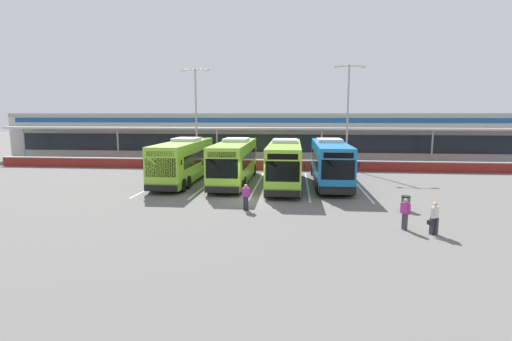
{
  "coord_description": "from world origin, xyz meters",
  "views": [
    {
      "loc": [
        3.12,
        -25.73,
        5.82
      ],
      "look_at": [
        0.18,
        3.0,
        1.6
      ],
      "focal_mm": 26.81,
      "sensor_mm": 36.0,
      "label": 1
    }
  ],
  "objects_px": {
    "coach_bus_left_centre": "(235,162)",
    "pedestrian_in_dark_coat": "(405,213)",
    "pedestrian_child": "(246,196)",
    "lamp_post_centre": "(348,110)",
    "coach_bus_leftmost": "(184,161)",
    "coach_bus_centre": "(285,164)",
    "coach_bus_right_centre": "(330,163)",
    "pedestrian_with_handbag": "(434,217)",
    "lamp_post_west": "(196,111)",
    "litter_bin": "(406,203)"
  },
  "relations": [
    {
      "from": "coach_bus_left_centre",
      "to": "lamp_post_west",
      "type": "distance_m",
      "value": 13.27
    },
    {
      "from": "pedestrian_in_dark_coat",
      "to": "coach_bus_right_centre",
      "type": "bearing_deg",
      "value": 101.69
    },
    {
      "from": "coach_bus_left_centre",
      "to": "lamp_post_centre",
      "type": "distance_m",
      "value": 14.96
    },
    {
      "from": "coach_bus_right_centre",
      "to": "pedestrian_in_dark_coat",
      "type": "bearing_deg",
      "value": -78.31
    },
    {
      "from": "coach_bus_right_centre",
      "to": "litter_bin",
      "type": "xyz_separation_m",
      "value": [
        3.83,
        -8.93,
        -1.32
      ]
    },
    {
      "from": "coach_bus_leftmost",
      "to": "pedestrian_child",
      "type": "distance_m",
      "value": 11.76
    },
    {
      "from": "lamp_post_centre",
      "to": "litter_bin",
      "type": "bearing_deg",
      "value": -86.01
    },
    {
      "from": "lamp_post_centre",
      "to": "coach_bus_centre",
      "type": "bearing_deg",
      "value": -121.51
    },
    {
      "from": "pedestrian_child",
      "to": "lamp_post_centre",
      "type": "distance_m",
      "value": 21.5
    },
    {
      "from": "coach_bus_left_centre",
      "to": "coach_bus_leftmost",
      "type": "bearing_deg",
      "value": 178.63
    },
    {
      "from": "coach_bus_left_centre",
      "to": "lamp_post_centre",
      "type": "bearing_deg",
      "value": 41.63
    },
    {
      "from": "pedestrian_with_handbag",
      "to": "coach_bus_leftmost",
      "type": "bearing_deg",
      "value": 140.67
    },
    {
      "from": "pedestrian_with_handbag",
      "to": "pedestrian_child",
      "type": "distance_m",
      "value": 10.51
    },
    {
      "from": "coach_bus_centre",
      "to": "coach_bus_right_centre",
      "type": "height_order",
      "value": "same"
    },
    {
      "from": "coach_bus_leftmost",
      "to": "litter_bin",
      "type": "xyz_separation_m",
      "value": [
        16.44,
        -8.79,
        -1.32
      ]
    },
    {
      "from": "coach_bus_right_centre",
      "to": "coach_bus_left_centre",
      "type": "bearing_deg",
      "value": -178.18
    },
    {
      "from": "pedestrian_with_handbag",
      "to": "lamp_post_centre",
      "type": "bearing_deg",
      "value": 93.25
    },
    {
      "from": "pedestrian_with_handbag",
      "to": "lamp_post_centre",
      "type": "height_order",
      "value": "lamp_post_centre"
    },
    {
      "from": "coach_bus_leftmost",
      "to": "coach_bus_right_centre",
      "type": "xyz_separation_m",
      "value": [
        12.61,
        0.15,
        0.0
      ]
    },
    {
      "from": "pedestrian_with_handbag",
      "to": "lamp_post_centre",
      "type": "xyz_separation_m",
      "value": [
        -1.3,
        22.87,
        5.43
      ]
    },
    {
      "from": "pedestrian_with_handbag",
      "to": "coach_bus_centre",
      "type": "bearing_deg",
      "value": 121.49
    },
    {
      "from": "pedestrian_in_dark_coat",
      "to": "pedestrian_child",
      "type": "relative_size",
      "value": 1.0
    },
    {
      "from": "coach_bus_left_centre",
      "to": "litter_bin",
      "type": "distance_m",
      "value": 14.81
    },
    {
      "from": "pedestrian_child",
      "to": "litter_bin",
      "type": "bearing_deg",
      "value": 4.94
    },
    {
      "from": "coach_bus_left_centre",
      "to": "litter_bin",
      "type": "relative_size",
      "value": 13.08
    },
    {
      "from": "litter_bin",
      "to": "pedestrian_child",
      "type": "bearing_deg",
      "value": -175.06
    },
    {
      "from": "coach_bus_left_centre",
      "to": "coach_bus_centre",
      "type": "bearing_deg",
      "value": -11.66
    },
    {
      "from": "lamp_post_centre",
      "to": "coach_bus_leftmost",
      "type": "bearing_deg",
      "value": -148.3
    },
    {
      "from": "coach_bus_leftmost",
      "to": "coach_bus_right_centre",
      "type": "height_order",
      "value": "same"
    },
    {
      "from": "pedestrian_in_dark_coat",
      "to": "lamp_post_west",
      "type": "relative_size",
      "value": 0.15
    },
    {
      "from": "lamp_post_west",
      "to": "lamp_post_centre",
      "type": "xyz_separation_m",
      "value": [
        16.82,
        -1.38,
        0.0
      ]
    },
    {
      "from": "pedestrian_child",
      "to": "lamp_post_centre",
      "type": "xyz_separation_m",
      "value": [
        8.48,
        19.0,
        5.42
      ]
    },
    {
      "from": "coach_bus_left_centre",
      "to": "pedestrian_with_handbag",
      "type": "height_order",
      "value": "coach_bus_left_centre"
    },
    {
      "from": "pedestrian_in_dark_coat",
      "to": "coach_bus_centre",
      "type": "bearing_deg",
      "value": 118.76
    },
    {
      "from": "lamp_post_west",
      "to": "lamp_post_centre",
      "type": "bearing_deg",
      "value": -4.68
    },
    {
      "from": "pedestrian_in_dark_coat",
      "to": "lamp_post_west",
      "type": "xyz_separation_m",
      "value": [
        -16.94,
        23.54,
        5.42
      ]
    },
    {
      "from": "coach_bus_centre",
      "to": "lamp_post_west",
      "type": "relative_size",
      "value": 1.11
    },
    {
      "from": "coach_bus_left_centre",
      "to": "litter_bin",
      "type": "xyz_separation_m",
      "value": [
        11.93,
        -8.68,
        -1.32
      ]
    },
    {
      "from": "coach_bus_left_centre",
      "to": "pedestrian_in_dark_coat",
      "type": "relative_size",
      "value": 7.51
    },
    {
      "from": "pedestrian_child",
      "to": "coach_bus_leftmost",
      "type": "bearing_deg",
      "value": 124.82
    },
    {
      "from": "pedestrian_in_dark_coat",
      "to": "pedestrian_child",
      "type": "height_order",
      "value": "same"
    },
    {
      "from": "pedestrian_in_dark_coat",
      "to": "pedestrian_with_handbag",
      "type": "bearing_deg",
      "value": -30.69
    },
    {
      "from": "coach_bus_right_centre",
      "to": "lamp_post_centre",
      "type": "distance_m",
      "value": 10.58
    },
    {
      "from": "coach_bus_leftmost",
      "to": "pedestrian_in_dark_coat",
      "type": "bearing_deg",
      "value": -39.92
    },
    {
      "from": "coach_bus_leftmost",
      "to": "coach_bus_left_centre",
      "type": "bearing_deg",
      "value": -1.37
    },
    {
      "from": "coach_bus_centre",
      "to": "litter_bin",
      "type": "height_order",
      "value": "coach_bus_centre"
    },
    {
      "from": "coach_bus_centre",
      "to": "pedestrian_in_dark_coat",
      "type": "relative_size",
      "value": 7.51
    },
    {
      "from": "coach_bus_right_centre",
      "to": "pedestrian_in_dark_coat",
      "type": "relative_size",
      "value": 7.51
    },
    {
      "from": "coach_bus_leftmost",
      "to": "lamp_post_centre",
      "type": "relative_size",
      "value": 1.11
    },
    {
      "from": "coach_bus_right_centre",
      "to": "lamp_post_centre",
      "type": "bearing_deg",
      "value": 74.48
    }
  ]
}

